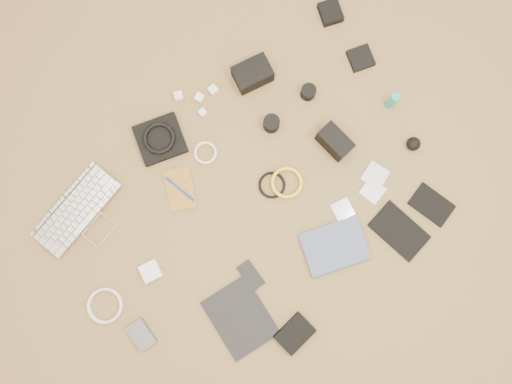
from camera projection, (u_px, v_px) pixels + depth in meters
room_shell at (238, 142)px, 0.61m from camera, size 4.04×4.04×2.58m
laptop at (87, 219)px, 1.84m from camera, size 0.40×0.32×0.03m
headphone_pouch at (160, 139)px, 1.87m from camera, size 0.21×0.20×0.03m
headphones at (159, 138)px, 1.85m from camera, size 0.14×0.14×0.02m
charger_a at (179, 96)px, 1.89m from camera, size 0.04×0.04×0.03m
charger_b at (213, 90)px, 1.89m from camera, size 0.03×0.03×0.03m
charger_c at (199, 98)px, 1.89m from camera, size 0.04×0.04×0.03m
charger_d at (203, 113)px, 1.88m from camera, size 0.03×0.03×0.02m
dslr_camera at (252, 74)px, 1.87m from camera, size 0.15×0.12×0.08m
lens_pouch at (330, 13)px, 1.92m from camera, size 0.11×0.11×0.03m
notebook_olive at (180, 189)px, 1.86m from camera, size 0.16×0.19×0.01m
pen_blue at (180, 189)px, 1.85m from camera, size 0.04×0.14×0.01m
cable_white_a at (206, 153)px, 1.87m from camera, size 0.10×0.10×0.01m
lens_a at (271, 124)px, 1.86m from camera, size 0.08×0.08×0.07m
lens_b at (308, 92)px, 1.88m from camera, size 0.06×0.06×0.05m
card_reader at (361, 58)px, 1.91m from camera, size 0.11×0.11×0.02m
power_brick at (151, 271)px, 1.82m from camera, size 0.08×0.08×0.03m
cable_white_b at (106, 305)px, 1.82m from camera, size 0.17×0.17×0.01m
cable_black at (272, 185)px, 1.86m from camera, size 0.13×0.13×0.01m
cable_yellow at (287, 183)px, 1.86m from camera, size 0.14×0.14×0.01m
flash at (335, 142)px, 1.84m from camera, size 0.08×0.14×0.10m
lens_cleaner at (392, 101)px, 1.85m from camera, size 0.03×0.03×0.10m
battery_charger at (142, 335)px, 1.80m from camera, size 0.07×0.10×0.03m
tablet at (240, 318)px, 1.81m from camera, size 0.21×0.26×0.01m
phone at (251, 275)px, 1.83m from camera, size 0.06×0.11×0.01m
filter_case_left at (343, 210)px, 1.85m from camera, size 0.08×0.08×0.01m
filter_case_mid at (373, 191)px, 1.86m from camera, size 0.09×0.09×0.01m
filter_case_right at (375, 176)px, 1.87m from camera, size 0.11×0.11×0.01m
air_blower at (413, 144)px, 1.86m from camera, size 0.06×0.06×0.05m
drive_case at (295, 333)px, 1.80m from camera, size 0.14×0.11×0.03m
paperback at (342, 269)px, 1.82m from camera, size 0.27×0.23×0.02m
notebook_black_a at (399, 231)px, 1.84m from camera, size 0.16×0.22×0.01m
notebook_black_b at (432, 205)px, 1.85m from camera, size 0.14×0.17×0.01m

